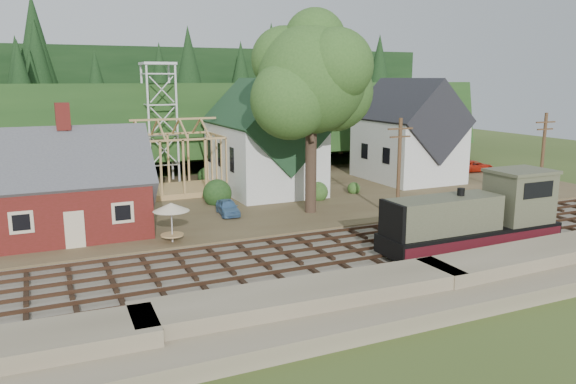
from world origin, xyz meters
name	(u,v)px	position (x,y,z in m)	size (l,w,h in m)	color
ground	(354,253)	(0.00, 0.00, 0.00)	(140.00, 140.00, 0.00)	#384C1E
embankment	(442,300)	(0.00, -8.50, 0.00)	(64.00, 5.00, 1.60)	#7F7259
railroad_bed	(354,252)	(0.00, 0.00, 0.08)	(64.00, 11.00, 0.16)	#726B5B
village_flat	(252,197)	(0.00, 18.00, 0.15)	(64.00, 26.00, 0.30)	brown
hillside	(186,163)	(0.00, 42.00, 0.00)	(70.00, 28.00, 8.00)	#1E3F19
ridge	(159,149)	(0.00, 58.00, 0.00)	(80.00, 20.00, 12.00)	black
depot	(69,193)	(-16.00, 11.00, 3.21)	(10.80, 7.41, 9.00)	#551B13
church	(264,140)	(2.00, 19.68, 5.18)	(8.40, 15.17, 13.00)	silver
farmhouse	(408,136)	(18.00, 19.00, 4.87)	(8.40, 10.80, 10.60)	silver
timber_frame	(176,162)	(-6.00, 22.00, 3.27)	(8.20, 6.20, 6.99)	tan
lattice_tower	(159,87)	(-6.00, 28.00, 10.03)	(3.20, 3.20, 12.12)	silver
big_tree	(313,87)	(2.17, 10.08, 10.22)	(10.90, 8.40, 14.70)	#38281E
telegraph_pole_near	(399,168)	(7.00, 5.20, 4.25)	(2.20, 0.28, 8.00)	#4C331E
telegraph_pole_far	(543,157)	(22.00, 5.20, 4.25)	(2.20, 0.28, 8.00)	#4C331E
locomotive	(478,219)	(7.25, -3.00, 2.17)	(12.34, 3.09, 4.93)	black
car_blue	(228,207)	(-4.38, 11.85, 0.91)	(1.44, 3.58, 1.22)	#5180AF
car_red	(474,166)	(28.00, 19.78, 0.95)	(2.16, 4.68, 1.30)	red
patio_set	(171,209)	(-10.11, 6.23, 2.55)	(2.37, 2.37, 2.64)	silver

